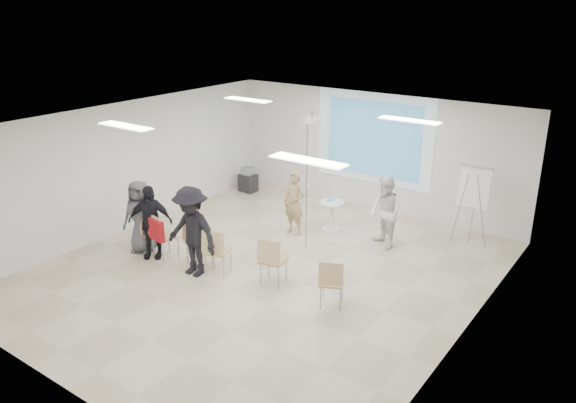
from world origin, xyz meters
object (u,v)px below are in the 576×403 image
Objects in this scene: audience_mid at (191,226)px; audience_left at (150,217)px; player_left at (294,199)px; laptop at (200,240)px; chair_center at (216,248)px; audience_outer at (140,213)px; chair_left_mid at (161,234)px; player_right at (385,209)px; chair_right_far at (332,280)px; flipchart_easel at (474,187)px; chair_far_left at (144,230)px; chair_right_inner at (272,258)px; chair_left_inner at (195,239)px; av_cart at (248,181)px; pedestal_table at (332,214)px.

audience_left is at bearing 176.87° from audience_mid.
player_left is 4.80× the size of laptop.
chair_center is at bearing 177.95° from laptop.
chair_left_mid is at bearing -22.44° from audience_outer.
player_right is 4.99m from audience_left.
chair_right_far is at bearing 16.92° from chair_left_mid.
audience_outer is at bearing -123.41° from player_left.
audience_outer is at bearing -143.72° from flipchart_easel.
player_left is 2.09× the size of chair_far_left.
chair_right_inner is 0.55× the size of audience_outer.
audience_mid reaches higher than audience_outer.
audience_mid reaches higher than audience_left.
chair_right_far is at bearing 18.24° from chair_left_inner.
player_left reaches higher than laptop.
chair_center is (0.66, -0.10, 0.00)m from chair_left_inner.
chair_left_mid is 1.40× the size of av_cart.
flipchart_easel is at bearing 47.15° from chair_right_inner.
chair_center is (-0.03, -2.61, -0.28)m from player_left.
player_right reaches higher than chair_center.
chair_far_left is at bearing -143.74° from flipchart_easel.
av_cart is at bearing 152.90° from player_left.
chair_far_left is at bearing -128.32° from pedestal_table.
laptop is 1.51m from audience_outer.
flipchart_easel reaches higher than chair_right_inner.
chair_left_inner reaches higher than chair_far_left.
audience_outer is (-4.13, -3.24, 0.00)m from player_right.
player_left is 0.96× the size of audience_outer.
audience_outer reaches higher than pedestal_table.
audience_outer is 7.18m from flipchart_easel.
audience_outer is 0.98× the size of flipchart_easel.
chair_right_inner is 5.63m from av_cart.
player_right is 1.82× the size of chair_left_inner.
audience_mid reaches higher than chair_right_far.
player_right is 1.83× the size of chair_right_inner.
player_right is at bearing 73.56° from chair_right_far.
audience_outer reaches higher than chair_right_far.
chair_left_mid is at bearing -70.34° from av_cart.
laptop is 5.96m from flipchart_easel.
flipchart_easel is (4.95, 4.49, 0.75)m from chair_left_mid.
laptop is (-2.69, -2.96, -0.37)m from player_right.
chair_right_far is at bearing 9.46° from audience_mid.
chair_left_inner is 0.47× the size of audience_mid.
chair_left_mid is 4.68m from av_cart.
av_cart is (-2.81, 1.73, -0.53)m from player_left.
player_left is (-0.59, -0.70, 0.46)m from pedestal_table.
chair_right_inner is (3.16, 0.35, 0.09)m from chair_far_left.
laptop is at bearing 170.92° from chair_right_inner.
audience_outer is (-1.66, 0.14, -0.14)m from audience_mid.
chair_right_inner is at bearing 18.70° from audience_mid.
flipchart_easel is at bearing 20.07° from pedestal_table.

